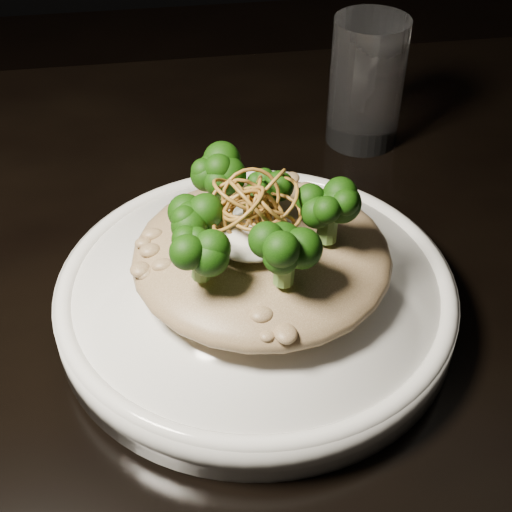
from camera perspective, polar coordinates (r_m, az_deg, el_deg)
The scene contains 7 objects.
table at distance 0.63m, azimuth 2.56°, elevation -6.88°, with size 1.10×0.80×0.75m.
plate at distance 0.53m, azimuth 0.00°, elevation -3.30°, with size 0.29×0.29×0.03m, color white.
risotto at distance 0.51m, azimuth 0.47°, elevation 0.08°, with size 0.19×0.19×0.04m, color brown.
broccoli at distance 0.47m, azimuth -0.08°, elevation 3.58°, with size 0.14×0.14×0.05m, color black, non-canonical shape.
cheese at distance 0.48m, azimuth -0.34°, elevation 1.87°, with size 0.06×0.06×0.02m, color silver.
shallots at distance 0.47m, azimuth -0.06°, elevation 4.84°, with size 0.06×0.06×0.04m, color brown, non-canonical shape.
drinking_glass at distance 0.71m, azimuth 8.82°, elevation 13.55°, with size 0.07×0.07×0.13m, color white.
Camera 1 is at (-0.09, -0.42, 1.13)m, focal length 50.00 mm.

